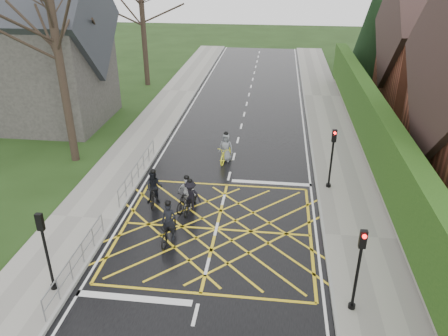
% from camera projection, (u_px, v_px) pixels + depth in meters
% --- Properties ---
extents(ground, '(120.00, 120.00, 0.00)m').
position_uv_depth(ground, '(216.00, 229.00, 18.79)').
color(ground, black).
rests_on(ground, ground).
extents(road, '(9.00, 80.00, 0.01)m').
position_uv_depth(road, '(216.00, 229.00, 18.79)').
color(road, black).
rests_on(road, ground).
extents(sidewalk_right, '(3.00, 80.00, 0.15)m').
position_uv_depth(sidewalk_right, '(359.00, 238.00, 18.10)').
color(sidewalk_right, gray).
rests_on(sidewalk_right, ground).
extents(sidewalk_left, '(3.00, 80.00, 0.15)m').
position_uv_depth(sidewalk_left, '(83.00, 218.00, 19.41)').
color(sidewalk_left, gray).
rests_on(sidewalk_left, ground).
extents(stone_wall, '(0.50, 38.00, 0.70)m').
position_uv_depth(stone_wall, '(376.00, 170.00, 23.13)').
color(stone_wall, slate).
rests_on(stone_wall, ground).
extents(hedge, '(0.90, 38.00, 2.80)m').
position_uv_depth(hedge, '(382.00, 139.00, 22.35)').
color(hedge, '#15390F').
rests_on(hedge, stone_wall).
extents(conifer, '(4.60, 4.60, 10.00)m').
position_uv_depth(conifer, '(377.00, 25.00, 38.54)').
color(conifer, black).
rests_on(conifer, ground).
extents(church, '(8.80, 7.80, 11.00)m').
position_uv_depth(church, '(38.00, 50.00, 28.76)').
color(church, '#2D2B28').
rests_on(church, ground).
extents(tree_near, '(9.24, 9.24, 11.44)m').
position_uv_depth(tree_near, '(52.00, 15.00, 21.60)').
color(tree_near, black).
rests_on(tree_near, ground).
extents(tree_far, '(8.40, 8.40, 10.40)m').
position_uv_depth(tree_far, '(141.00, 0.00, 36.19)').
color(tree_far, black).
rests_on(tree_far, ground).
extents(railing_south, '(0.05, 5.04, 1.03)m').
position_uv_depth(railing_south, '(76.00, 257.00, 15.84)').
color(railing_south, slate).
rests_on(railing_south, ground).
extents(railing_north, '(0.05, 6.04, 1.03)m').
position_uv_depth(railing_north, '(138.00, 166.00, 22.51)').
color(railing_north, slate).
rests_on(railing_north, ground).
extents(traffic_light_ne, '(0.24, 0.31, 3.21)m').
position_uv_depth(traffic_light_ne, '(331.00, 159.00, 21.23)').
color(traffic_light_ne, black).
rests_on(traffic_light_ne, ground).
extents(traffic_light_se, '(0.24, 0.31, 3.21)m').
position_uv_depth(traffic_light_se, '(358.00, 272.00, 13.75)').
color(traffic_light_se, black).
rests_on(traffic_light_se, ground).
extents(traffic_light_sw, '(0.24, 0.31, 3.21)m').
position_uv_depth(traffic_light_sw, '(47.00, 253.00, 14.61)').
color(traffic_light_sw, black).
rests_on(traffic_light_sw, ground).
extents(cyclist_rear, '(0.78, 1.94, 1.85)m').
position_uv_depth(cyclist_rear, '(169.00, 227.00, 17.85)').
color(cyclist_rear, black).
rests_on(cyclist_rear, ground).
extents(cyclist_back, '(0.86, 1.82, 1.79)m').
position_uv_depth(cyclist_back, '(154.00, 191.00, 20.45)').
color(cyclist_back, black).
rests_on(cyclist_back, ground).
extents(cyclist_mid, '(1.03, 1.74, 1.64)m').
position_uv_depth(cyclist_mid, '(190.00, 199.00, 19.90)').
color(cyclist_mid, black).
rests_on(cyclist_mid, ground).
extents(cyclist_front, '(1.09, 1.77, 1.72)m').
position_uv_depth(cyclist_front, '(187.00, 197.00, 20.04)').
color(cyclist_front, black).
rests_on(cyclist_front, ground).
extents(cyclist_lead, '(0.94, 1.92, 1.79)m').
position_uv_depth(cyclist_lead, '(226.00, 151.00, 24.67)').
color(cyclist_lead, yellow).
rests_on(cyclist_lead, ground).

